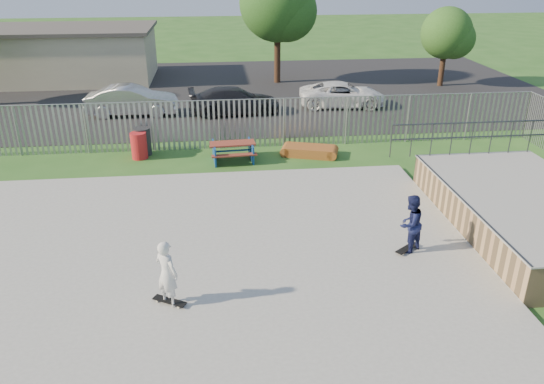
{
  "coord_description": "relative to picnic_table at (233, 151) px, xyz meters",
  "views": [
    {
      "loc": [
        0.91,
        -11.55,
        7.23
      ],
      "look_at": [
        2.37,
        2.0,
        1.1
      ],
      "focal_mm": 35.0,
      "sensor_mm": 36.0,
      "label": 1
    }
  ],
  "objects": [
    {
      "name": "car_dark",
      "position": [
        0.36,
        6.5,
        0.3
      ],
      "size": [
        4.6,
        2.19,
        1.29
      ],
      "primitive_type": "imported",
      "rotation": [
        0.0,
        0.0,
        1.66
      ],
      "color": "black",
      "rests_on": "parking_lot"
    },
    {
      "name": "skateboard_a",
      "position": [
        4.25,
        -7.52,
        -0.18
      ],
      "size": [
        0.76,
        0.63,
        0.08
      ],
      "rotation": [
        0.0,
        0.0,
        0.63
      ],
      "color": "black",
      "rests_on": "concrete_slab"
    },
    {
      "name": "concrete_slab",
      "position": [
        -1.46,
        -7.55,
        -0.29
      ],
      "size": [
        15.0,
        12.0,
        0.15
      ],
      "primitive_type": "cube",
      "color": "#979792",
      "rests_on": "ground"
    },
    {
      "name": "quarter_pipe",
      "position": [
        8.03,
        -6.51,
        0.19
      ],
      "size": [
        5.5,
        7.05,
        2.19
      ],
      "color": "tan",
      "rests_on": "ground"
    },
    {
      "name": "parking_lot",
      "position": [
        -1.46,
        11.45,
        -0.35
      ],
      "size": [
        40.0,
        18.0,
        0.02
      ],
      "primitive_type": "cube",
      "color": "black",
      "rests_on": "ground"
    },
    {
      "name": "picnic_table",
      "position": [
        0.0,
        0.0,
        0.0
      ],
      "size": [
        1.78,
        1.5,
        0.72
      ],
      "rotation": [
        0.0,
        0.0,
        0.07
      ],
      "color": "maroon",
      "rests_on": "ground"
    },
    {
      "name": "ground",
      "position": [
        -1.46,
        -7.55,
        -0.36
      ],
      "size": [
        120.0,
        120.0,
        0.0
      ],
      "primitive_type": "plane",
      "color": "#2A5C1F",
      "rests_on": "ground"
    },
    {
      "name": "tree_right",
      "position": [
        12.9,
        11.35,
        2.69
      ],
      "size": [
        2.95,
        2.95,
        4.55
      ],
      "color": "#3D2618",
      "rests_on": "ground"
    },
    {
      "name": "car_silver",
      "position": [
        -4.61,
        6.79,
        0.37
      ],
      "size": [
        4.37,
        1.57,
        1.43
      ],
      "primitive_type": "imported",
      "rotation": [
        0.0,
        0.0,
        1.56
      ],
      "color": "#B7B7BC",
      "rests_on": "parking_lot"
    },
    {
      "name": "skater_white",
      "position": [
        -1.77,
        -9.2,
        0.57
      ],
      "size": [
        0.68,
        0.65,
        1.56
      ],
      "primitive_type": "imported",
      "rotation": [
        0.0,
        0.0,
        2.45
      ],
      "color": "silver",
      "rests_on": "concrete_slab"
    },
    {
      "name": "building",
      "position": [
        -9.46,
        15.45,
        1.25
      ],
      "size": [
        10.4,
        6.4,
        3.2
      ],
      "color": "beige",
      "rests_on": "ground"
    },
    {
      "name": "funbox",
      "position": [
        3.01,
        0.23,
        -0.18
      ],
      "size": [
        2.03,
        1.43,
        0.37
      ],
      "rotation": [
        0.0,
        0.0,
        -0.31
      ],
      "color": "brown",
      "rests_on": "ground"
    },
    {
      "name": "skater_navy",
      "position": [
        4.25,
        -7.52,
        0.57
      ],
      "size": [
        0.96,
        0.93,
        1.56
      ],
      "primitive_type": "imported",
      "rotation": [
        0.0,
        0.0,
        3.77
      ],
      "color": "#161B46",
      "rests_on": "concrete_slab"
    },
    {
      "name": "car_white",
      "position": [
        5.96,
        7.27,
        0.27
      ],
      "size": [
        4.63,
        2.47,
        1.24
      ],
      "primitive_type": "imported",
      "rotation": [
        0.0,
        0.0,
        1.48
      ],
      "color": "white",
      "rests_on": "parking_lot"
    },
    {
      "name": "trash_bin_grey",
      "position": [
        -3.48,
        1.05,
        0.18
      ],
      "size": [
        0.65,
        0.65,
        1.08
      ],
      "primitive_type": "cylinder",
      "color": "black",
      "rests_on": "ground"
    },
    {
      "name": "trash_bin_red",
      "position": [
        -3.57,
        0.63,
        0.15
      ],
      "size": [
        0.62,
        0.62,
        1.03
      ],
      "primitive_type": "cylinder",
      "color": "red",
      "rests_on": "ground"
    },
    {
      "name": "tree_mid",
      "position": [
        3.26,
        13.3,
        4.27
      ],
      "size": [
        4.46,
        4.46,
        6.89
      ],
      "color": "#3C2618",
      "rests_on": "ground"
    },
    {
      "name": "skateboard_b",
      "position": [
        -1.77,
        -9.2,
        -0.18
      ],
      "size": [
        0.79,
        0.57,
        0.08
      ],
      "rotation": [
        0.0,
        0.0,
        -0.52
      ],
      "color": "black",
      "rests_on": "concrete_slab"
    },
    {
      "name": "fence",
      "position": [
        -0.46,
        -2.96,
        0.64
      ],
      "size": [
        26.04,
        16.02,
        2.0
      ],
      "color": "gray",
      "rests_on": "ground"
    }
  ]
}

